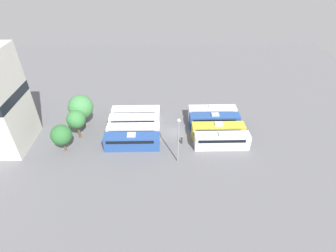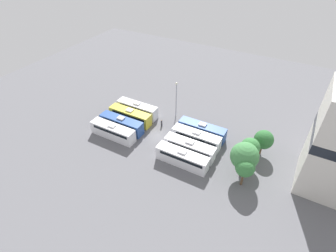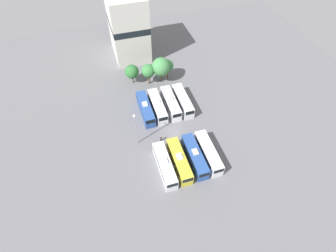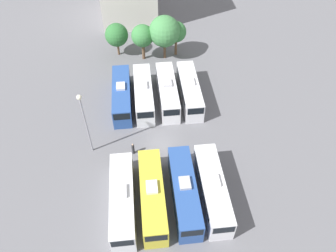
% 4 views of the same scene
% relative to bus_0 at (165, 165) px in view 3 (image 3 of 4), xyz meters
% --- Properties ---
extents(ground_plane, '(115.10, 115.10, 0.00)m').
position_rel_bus_0_xyz_m(ground_plane, '(5.00, 8.71, -1.67)').
color(ground_plane, slate).
extents(bus_0, '(2.55, 10.59, 3.40)m').
position_rel_bus_0_xyz_m(bus_0, '(0.00, 0.00, 0.00)').
color(bus_0, silver).
rests_on(bus_0, ground_plane).
extents(bus_1, '(2.55, 10.59, 3.40)m').
position_rel_bus_0_xyz_m(bus_1, '(3.26, 0.17, 0.00)').
color(bus_1, gold).
rests_on(bus_1, ground_plane).
extents(bus_2, '(2.55, 10.59, 3.40)m').
position_rel_bus_0_xyz_m(bus_2, '(6.80, 0.29, 0.00)').
color(bus_2, '#284C93').
rests_on(bus_2, ground_plane).
extents(bus_3, '(2.55, 10.59, 3.40)m').
position_rel_bus_0_xyz_m(bus_3, '(9.95, 0.28, 0.00)').
color(bus_3, silver).
rests_on(bus_3, ground_plane).
extents(bus_4, '(2.55, 10.59, 3.40)m').
position_rel_bus_0_xyz_m(bus_4, '(0.10, 17.29, 0.00)').
color(bus_4, '#284C93').
rests_on(bus_4, ground_plane).
extents(bus_5, '(2.55, 10.59, 3.40)m').
position_rel_bus_0_xyz_m(bus_5, '(3.25, 17.25, 0.00)').
color(bus_5, silver).
rests_on(bus_5, ground_plane).
extents(bus_6, '(2.55, 10.59, 3.40)m').
position_rel_bus_0_xyz_m(bus_6, '(6.75, 17.35, 0.00)').
color(bus_6, white).
rests_on(bus_6, ground_plane).
extents(bus_7, '(2.55, 10.59, 3.40)m').
position_rel_bus_0_xyz_m(bus_7, '(10.00, 17.27, 0.00)').
color(bus_7, silver).
rests_on(bus_7, ground_plane).
extents(worker_person, '(0.36, 0.36, 1.77)m').
position_rel_bus_0_xyz_m(worker_person, '(1.34, 7.62, -0.85)').
color(worker_person, '#333338').
rests_on(worker_person, ground_plane).
extents(light_pole, '(0.60, 0.60, 9.34)m').
position_rel_bus_0_xyz_m(light_pole, '(-3.87, 8.67, 4.51)').
color(light_pole, gray).
rests_on(light_pole, ground_plane).
extents(tree_0, '(3.86, 3.86, 5.72)m').
position_rel_bus_0_xyz_m(tree_0, '(-0.40, 30.08, 2.11)').
color(tree_0, brown).
rests_on(tree_0, ground_plane).
extents(tree_1, '(3.67, 3.67, 6.21)m').
position_rel_bus_0_xyz_m(tree_1, '(3.85, 28.39, 2.66)').
color(tree_1, brown).
rests_on(tree_1, ground_plane).
extents(tree_2, '(5.08, 5.08, 7.58)m').
position_rel_bus_0_xyz_m(tree_2, '(7.44, 28.22, 3.35)').
color(tree_2, brown).
rests_on(tree_2, ground_plane).
extents(tree_3, '(3.41, 3.41, 6.08)m').
position_rel_bus_0_xyz_m(tree_3, '(9.45, 29.01, 2.66)').
color(tree_3, brown).
rests_on(tree_3, ground_plane).
extents(depot_building, '(10.31, 14.03, 19.00)m').
position_rel_bus_0_xyz_m(depot_building, '(2.03, 44.28, 7.91)').
color(depot_building, beige).
rests_on(depot_building, ground_plane).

